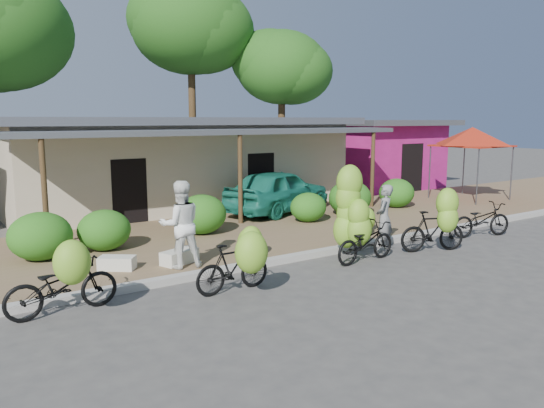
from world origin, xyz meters
The scene contains 27 objects.
ground centered at (0.00, 0.00, 0.00)m, with size 100.00×100.00×0.00m, color #43413F.
sidewalk centered at (0.00, 5.00, 0.06)m, with size 60.00×6.00×0.12m, color brown.
curb centered at (0.00, 2.00, 0.07)m, with size 60.00×0.25×0.15m, color #A8A399.
shop_main centered at (0.00, 10.93, 1.72)m, with size 13.00×8.50×3.35m.
shop_pink centered at (10.50, 10.99, 1.67)m, with size 6.00×6.00×3.25m.
tree_center_right centered at (3.31, 16.61, 7.82)m, with size 5.81×5.74×10.02m.
tree_near_right centered at (7.31, 14.61, 5.94)m, with size 4.72×4.57×7.69m.
hedge_0 centered at (-5.98, 4.94, 0.67)m, with size 1.41×1.27×1.10m, color #2A5D15.
hedge_1 centered at (-4.50, 5.04, 0.62)m, with size 1.28×1.15×1.00m, color #2A5D15.
hedge_2 centered at (-1.69, 5.39, 0.67)m, with size 1.41×1.27×1.10m, color #2A5D15.
hedge_3 centered at (1.87, 5.11, 0.58)m, with size 1.17×1.05×0.91m, color #2A5D15.
hedge_4 centered at (3.73, 5.24, 0.70)m, with size 1.48×1.34×1.16m, color #2A5D15.
hedge_5 centered at (6.23, 5.47, 0.64)m, with size 1.34×1.20×1.04m, color #2A5D15.
red_canopy centered at (10.15, 5.22, 2.61)m, with size 3.50×3.50×2.86m.
bike_far_left centered at (-6.31, 1.37, 0.58)m, with size 1.93×1.28×1.41m.
bike_left centered at (-3.33, 0.66, 0.60)m, with size 1.61×1.16×1.31m.
bike_center centered at (0.29, 1.28, 0.89)m, with size 1.82×1.21×2.24m.
bike_right centered at (2.32, 0.58, 0.71)m, with size 1.79×1.38×1.69m.
bike_far_right centered at (4.89, 1.08, 0.49)m, with size 1.96×1.13×0.97m.
loose_banana_a centered at (-1.88, 2.62, 0.45)m, with size 0.52×0.44×0.65m, color #91CC33.
loose_banana_b centered at (-1.88, 2.51, 0.48)m, with size 0.58×0.49×0.73m, color #91CC33.
loose_banana_c centered at (2.39, 3.08, 0.46)m, with size 0.54×0.46×0.67m, color #91CC33.
sack_near centered at (-3.50, 2.91, 0.27)m, with size 0.85×0.40×0.30m, color silver.
sack_far centered at (-4.81, 3.21, 0.26)m, with size 0.75×0.38×0.28m, color silver.
vendor centered at (1.50, 1.56, 0.84)m, with size 0.61×0.40×1.67m, color gray.
bystander centered at (-3.60, 2.60, 1.06)m, with size 0.92×0.71×1.88m, color white.
teal_van centered at (2.04, 7.00, 0.87)m, with size 1.77×4.39×1.50m, color #1A7660.
Camera 1 is at (-8.25, -7.69, 3.29)m, focal length 35.00 mm.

